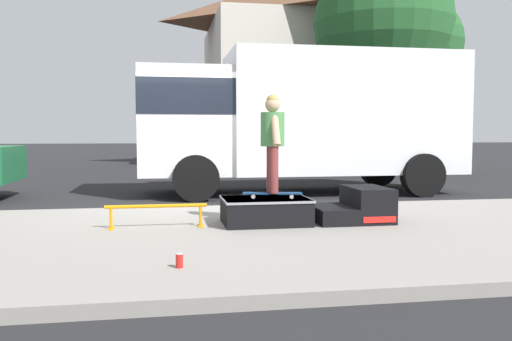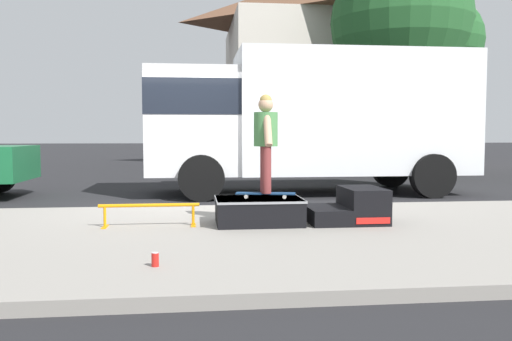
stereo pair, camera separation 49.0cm
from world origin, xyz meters
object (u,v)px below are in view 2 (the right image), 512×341
grind_rail (149,210)px  skateboard (266,194)px  kicker_ramp (351,208)px  soda_can (155,259)px  skater_kid (266,135)px  box_truck (307,116)px  skate_box (259,210)px  street_tree_main (409,27)px

grind_rail → skateboard: 1.52m
kicker_ramp → soda_can: size_ratio=7.97×
kicker_ramp → skater_kid: skater_kid is taller
soda_can → box_truck: (2.81, 6.79, 1.52)m
box_truck → skateboard: bearing=-108.3°
skate_box → box_truck: (1.62, 4.62, 1.40)m
kicker_ramp → grind_rail: size_ratio=0.79×
kicker_ramp → grind_rail: 2.66m
skateboard → skate_box: bearing=-177.8°
skater_kid → kicker_ramp: bearing=-0.2°
soda_can → street_tree_main: (7.24, 12.01, 4.56)m
skate_box → street_tree_main: size_ratio=0.16×
soda_can → skateboard: bearing=59.4°
skater_kid → box_truck: box_truck is taller
skate_box → box_truck: size_ratio=0.16×
kicker_ramp → street_tree_main: 11.81m
skateboard → kicker_ramp: bearing=-0.2°
street_tree_main → skater_kid: bearing=-121.2°
skate_box → skateboard: size_ratio=1.40×
skateboard → street_tree_main: (5.96, 9.84, 4.22)m
skate_box → kicker_ramp: size_ratio=1.12×
skateboard → soda_can: size_ratio=6.38×
grind_rail → street_tree_main: bearing=53.0°
street_tree_main → grind_rail: bearing=-127.0°
grind_rail → skateboard: (1.50, 0.04, 0.18)m
skate_box → skateboard: bearing=2.2°
soda_can → street_tree_main: size_ratio=0.02×
skater_kid → street_tree_main: (5.96, 9.84, 3.46)m
skateboard → box_truck: size_ratio=0.12×
kicker_ramp → grind_rail: kicker_ramp is taller
kicker_ramp → box_truck: (0.37, 4.62, 1.39)m
skater_kid → box_truck: size_ratio=0.19×
grind_rail → soda_can: bearing=-84.1°
skater_kid → soda_can: size_ratio=10.19×
skater_kid → box_truck: 4.88m
grind_rail → skate_box: bearing=1.6°
grind_rail → skateboard: size_ratio=1.58×
kicker_ramp → skater_kid: 1.51m
grind_rail → box_truck: bearing=56.9°
soda_can → skate_box: bearing=61.2°
skateboard → skater_kid: size_ratio=0.63×
grind_rail → box_truck: size_ratio=0.18×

